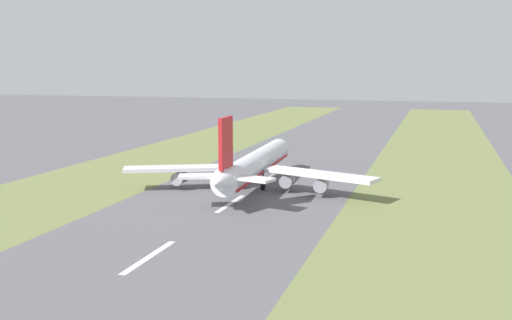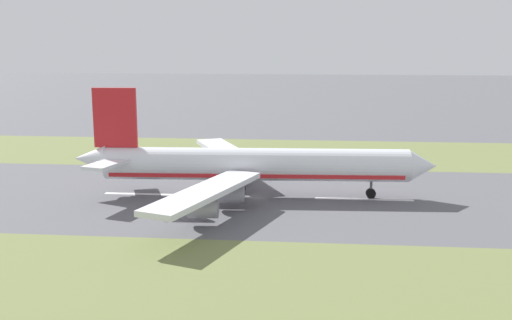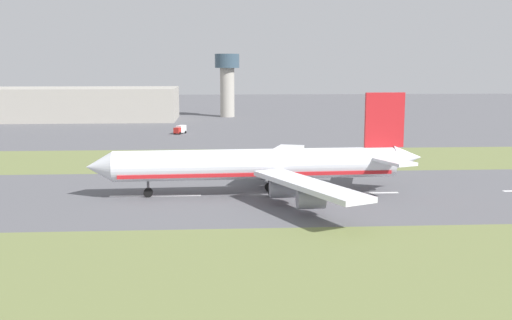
{
  "view_description": "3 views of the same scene",
  "coord_description": "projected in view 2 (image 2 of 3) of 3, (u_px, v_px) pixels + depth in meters",
  "views": [
    {
      "loc": [
        44.25,
        -144.99,
        30.93
      ],
      "look_at": [
        -0.01,
        -0.01,
        7.0
      ],
      "focal_mm": 42.0,
      "sensor_mm": 36.0,
      "label": 1
    },
    {
      "loc": [
        107.73,
        10.01,
        28.84
      ],
      "look_at": [
        -0.01,
        -0.01,
        7.0
      ],
      "focal_mm": 42.0,
      "sensor_mm": 36.0,
      "label": 2
    },
    {
      "loc": [
        -116.9,
        7.33,
        25.78
      ],
      "look_at": [
        -0.01,
        -0.01,
        7.0
      ],
      "focal_mm": 42.0,
      "sensor_mm": 36.0,
      "label": 3
    }
  ],
  "objects": [
    {
      "name": "airplane_main_jet",
      "position": [
        246.0,
        165.0,
        110.67
      ],
      "size": [
        64.07,
        67.18,
        20.2
      ],
      "color": "silver",
      "rests_on": "ground"
    },
    {
      "name": "centreline_dash_far",
      "position": [
        364.0,
        199.0,
        109.94
      ],
      "size": [
        1.2,
        18.0,
        0.01
      ],
      "primitive_type": "cube",
      "color": "silver",
      "rests_on": "ground"
    },
    {
      "name": "grass_median_east",
      "position": [
        219.0,
        298.0,
        67.83
      ],
      "size": [
        40.0,
        600.0,
        0.01
      ],
      "primitive_type": "cube",
      "color": "olive",
      "rests_on": "ground"
    },
    {
      "name": "centreline_dash_mid",
      "position": [
        151.0,
        194.0,
        113.57
      ],
      "size": [
        1.2,
        18.0,
        0.01
      ],
      "primitive_type": "cube",
      "color": "silver",
      "rests_on": "ground"
    },
    {
      "name": "ground_plane",
      "position": [
        256.0,
        197.0,
        111.76
      ],
      "size": [
        800.0,
        800.0,
        0.0
      ],
      "primitive_type": "plane",
      "color": "#56565B"
    },
    {
      "name": "grass_median_west",
      "position": [
        272.0,
        152.0,
        155.68
      ],
      "size": [
        40.0,
        600.0,
        0.01
      ],
      "primitive_type": "cube",
      "color": "olive",
      "rests_on": "ground"
    }
  ]
}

